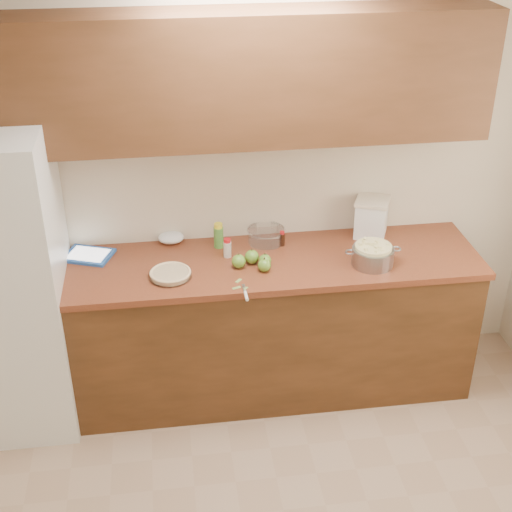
{
  "coord_description": "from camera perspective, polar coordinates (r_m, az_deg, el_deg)",
  "views": [
    {
      "loc": [
        -0.5,
        -2.09,
        2.98
      ],
      "look_at": [
        -0.01,
        1.43,
        0.98
      ],
      "focal_mm": 50.0,
      "sensor_mm": 36.0,
      "label": 1
    }
  ],
  "objects": [
    {
      "name": "apple_left",
      "position": [
        4.06,
        -1.39,
        -0.43
      ],
      "size": [
        0.08,
        0.08,
        0.09
      ],
      "color": "#5C8C29",
      "rests_on": "counter_run"
    },
    {
      "name": "pie",
      "position": [
        4.01,
        -6.86,
        -1.44
      ],
      "size": [
        0.24,
        0.24,
        0.04
      ],
      "rotation": [
        0.0,
        0.0,
        -0.32
      ],
      "color": "silver",
      "rests_on": "counter_run"
    },
    {
      "name": "peel_b",
      "position": [
        3.89,
        -0.83,
        -2.6
      ],
      "size": [
        0.03,
        0.03,
        0.0
      ],
      "primitive_type": "cube",
      "rotation": [
        0.0,
        0.0,
        -2.38
      ],
      "color": "#84A952",
      "rests_on": "counter_run"
    },
    {
      "name": "peel_a",
      "position": [
        3.89,
        -1.57,
        -2.56
      ],
      "size": [
        0.05,
        0.03,
        0.0
      ],
      "primitive_type": "cube",
      "rotation": [
        0.0,
        0.0,
        0.33
      ],
      "color": "#84A952",
      "rests_on": "counter_run"
    },
    {
      "name": "apple_extra",
      "position": [
        4.08,
        0.72,
        -0.35
      ],
      "size": [
        0.07,
        0.07,
        0.08
      ],
      "color": "#5C8C29",
      "rests_on": "counter_run"
    },
    {
      "name": "peel_c",
      "position": [
        3.95,
        -1.41,
        -1.99
      ],
      "size": [
        0.04,
        0.05,
        0.0
      ],
      "primitive_type": "cube",
      "rotation": [
        0.0,
        0.0,
        0.87
      ],
      "color": "#84A952",
      "rests_on": "counter_run"
    },
    {
      "name": "tablet",
      "position": [
        4.3,
        -13.26,
        0.06
      ],
      "size": [
        0.32,
        0.29,
        0.02
      ],
      "rotation": [
        0.0,
        0.0,
        -0.36
      ],
      "color": "#2355A9",
      "rests_on": "counter_run"
    },
    {
      "name": "apple_center",
      "position": [
        4.1,
        -0.33,
        -0.06
      ],
      "size": [
        0.08,
        0.08,
        0.09
      ],
      "color": "#5C8C29",
      "rests_on": "counter_run"
    },
    {
      "name": "upper_cabinets",
      "position": [
        3.89,
        -0.3,
        14.05
      ],
      "size": [
        2.6,
        0.34,
        0.7
      ],
      "primitive_type": "cube",
      "color": "#58311B",
      "rests_on": "room_shell"
    },
    {
      "name": "room_shell",
      "position": [
        2.73,
        4.36,
        -8.74
      ],
      "size": [
        3.6,
        3.6,
        3.6
      ],
      "color": "tan",
      "rests_on": "ground"
    },
    {
      "name": "lemon_bottle",
      "position": [
        4.26,
        -3.01,
        1.62
      ],
      "size": [
        0.06,
        0.06,
        0.16
      ],
      "rotation": [
        0.0,
        0.0,
        -0.12
      ],
      "color": "#4C8C38",
      "rests_on": "counter_run"
    },
    {
      "name": "vanilla_bottle",
      "position": [
        4.29,
        2.1,
        1.39
      ],
      "size": [
        0.03,
        0.03,
        0.09
      ],
      "rotation": [
        0.0,
        0.0,
        -0.26
      ],
      "color": "black",
      "rests_on": "counter_run"
    },
    {
      "name": "cinnamon_shaker",
      "position": [
        4.17,
        -2.31,
        0.63
      ],
      "size": [
        0.05,
        0.05,
        0.12
      ],
      "rotation": [
        0.0,
        0.0,
        -0.12
      ],
      "color": "beige",
      "rests_on": "counter_run"
    },
    {
      "name": "paring_knife",
      "position": [
        3.82,
        -0.82,
        -3.12
      ],
      "size": [
        0.02,
        0.17,
        0.02
      ],
      "rotation": [
        0.0,
        0.0,
        0.01
      ],
      "color": "gray",
      "rests_on": "counter_run"
    },
    {
      "name": "colander",
      "position": [
        4.14,
        9.33,
        0.06
      ],
      "size": [
        0.33,
        0.24,
        0.12
      ],
      "rotation": [
        0.0,
        0.0,
        0.01
      ],
      "color": "gray",
      "rests_on": "counter_run"
    },
    {
      "name": "counter_run",
      "position": [
        4.39,
        0.02,
        -5.57
      ],
      "size": [
        2.64,
        0.68,
        0.92
      ],
      "color": "#5A3319",
      "rests_on": "ground"
    },
    {
      "name": "apple_front",
      "position": [
        4.03,
        0.68,
        -0.74
      ],
      "size": [
        0.08,
        0.08,
        0.09
      ],
      "color": "#5C8C29",
      "rests_on": "counter_run"
    },
    {
      "name": "flour_canister",
      "position": [
        4.43,
        9.21,
        3.09
      ],
      "size": [
        0.26,
        0.26,
        0.24
      ],
      "rotation": [
        0.0,
        0.0,
        -0.41
      ],
      "color": "white",
      "rests_on": "counter_run"
    },
    {
      "name": "fridge",
      "position": [
        4.21,
        -19.74,
        -2.17
      ],
      "size": [
        0.7,
        0.7,
        1.8
      ],
      "primitive_type": "cube",
      "color": "silver",
      "rests_on": "ground"
    },
    {
      "name": "mixing_bowl",
      "position": [
        4.33,
        0.82,
        1.71
      ],
      "size": [
        0.23,
        0.23,
        0.09
      ],
      "rotation": [
        0.0,
        0.0,
        0.26
      ],
      "color": "silver",
      "rests_on": "counter_run"
    },
    {
      "name": "paper_towel",
      "position": [
        4.36,
        -6.81,
        1.47
      ],
      "size": [
        0.19,
        0.18,
        0.07
      ],
      "primitive_type": "ellipsoid",
      "rotation": [
        0.0,
        0.0,
        0.37
      ],
      "color": "white",
      "rests_on": "counter_run"
    }
  ]
}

